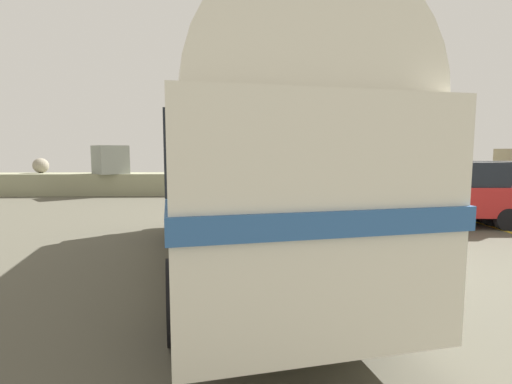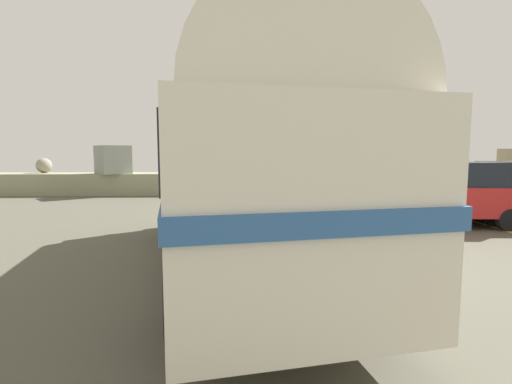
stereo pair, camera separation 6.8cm
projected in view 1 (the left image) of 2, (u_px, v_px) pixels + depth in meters
The scene contains 5 objects.
ground at pixel (338, 256), 7.85m from camera, with size 32.00×26.00×0.02m.
breakwater at pixel (278, 181), 19.50m from camera, with size 31.36×2.54×2.50m.
vintage_coach at pixel (235, 158), 6.82m from camera, with size 4.03×8.89×3.70m.
parked_car_nearest at pixel (450, 193), 10.99m from camera, with size 4.18×1.91×1.86m.
lamp_post at pixel (337, 114), 13.40m from camera, with size 1.06×0.42×6.25m.
Camera 1 is at (-1.99, -7.60, 2.16)m, focal length 26.35 mm.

